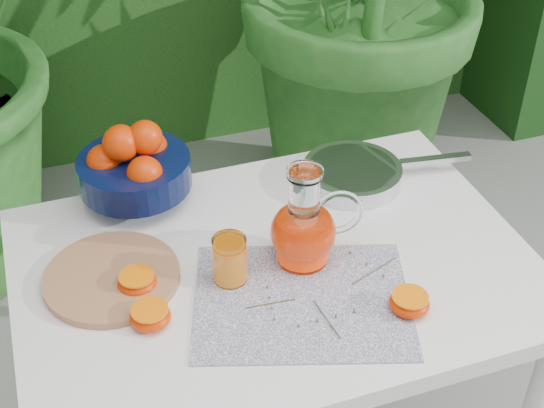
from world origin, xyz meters
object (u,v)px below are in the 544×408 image
object	(u,v)px
white_table	(275,293)
juice_pitcher	(304,229)
cutting_board	(112,277)
saute_pan	(354,173)
fruit_bowl	(133,165)

from	to	relation	value
white_table	juice_pitcher	bearing A→B (deg)	-8.22
cutting_board	saute_pan	bearing A→B (deg)	14.68
fruit_bowl	juice_pitcher	world-z (taller)	juice_pitcher
fruit_bowl	juice_pitcher	distance (m)	0.41
cutting_board	fruit_bowl	bearing A→B (deg)	68.41
fruit_bowl	white_table	bearing A→B (deg)	-54.50
white_table	fruit_bowl	size ratio (longest dim) A/B	3.48
cutting_board	juice_pitcher	world-z (taller)	juice_pitcher
white_table	fruit_bowl	distance (m)	0.40
white_table	cutting_board	xyz separation A→B (m)	(-0.31, 0.05, 0.09)
white_table	saute_pan	size ratio (longest dim) A/B	2.50
cutting_board	fruit_bowl	world-z (taller)	fruit_bowl
white_table	fruit_bowl	xyz separation A→B (m)	(-0.21, 0.30, 0.17)
juice_pitcher	saute_pan	size ratio (longest dim) A/B	0.52
white_table	fruit_bowl	bearing A→B (deg)	125.50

